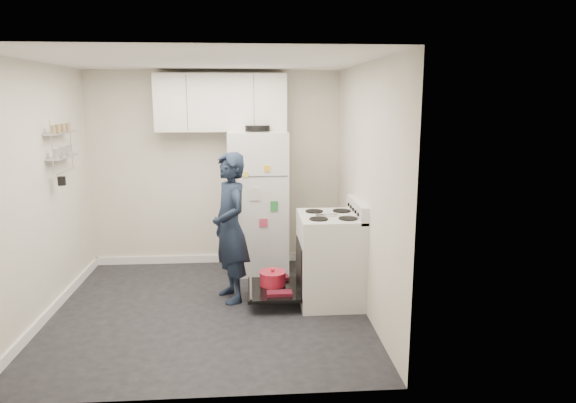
{
  "coord_description": "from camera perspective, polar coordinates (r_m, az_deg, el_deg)",
  "views": [
    {
      "loc": [
        0.44,
        -5.04,
        2.16
      ],
      "look_at": [
        0.85,
        0.42,
        1.05
      ],
      "focal_mm": 32.0,
      "sensor_mm": 36.0,
      "label": 1
    }
  ],
  "objects": [
    {
      "name": "upper_cabinets",
      "position": [
        6.47,
        -7.43,
        10.85
      ],
      "size": [
        1.6,
        0.33,
        0.7
      ],
      "primitive_type": "cube",
      "color": "silver",
      "rests_on": "room"
    },
    {
      "name": "room",
      "position": [
        5.17,
        -9.4,
        0.71
      ],
      "size": [
        3.21,
        3.21,
        2.51
      ],
      "color": "black",
      "rests_on": "ground"
    },
    {
      "name": "wall_shelf_rack",
      "position": [
        5.88,
        -23.85,
        5.78
      ],
      "size": [
        0.14,
        0.6,
        0.61
      ],
      "color": "#B2B2B7",
      "rests_on": "room"
    },
    {
      "name": "person",
      "position": [
        5.49,
        -6.44,
        -2.91
      ],
      "size": [
        0.57,
        0.68,
        1.6
      ],
      "primitive_type": "imported",
      "rotation": [
        0.0,
        0.0,
        -1.21
      ],
      "color": "#161F31",
      "rests_on": "ground"
    },
    {
      "name": "refrigerator",
      "position": [
        6.41,
        -3.31,
        -0.0
      ],
      "size": [
        0.72,
        0.74,
        1.83
      ],
      "color": "silver",
      "rests_on": "ground"
    },
    {
      "name": "open_oven_door",
      "position": [
        5.59,
        -1.64,
        -9.17
      ],
      "size": [
        0.55,
        0.7,
        0.23
      ],
      "color": "black",
      "rests_on": "ground"
    },
    {
      "name": "electric_range",
      "position": [
        5.52,
        4.54,
        -6.43
      ],
      "size": [
        0.66,
        0.76,
        1.1
      ],
      "color": "silver",
      "rests_on": "ground"
    }
  ]
}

